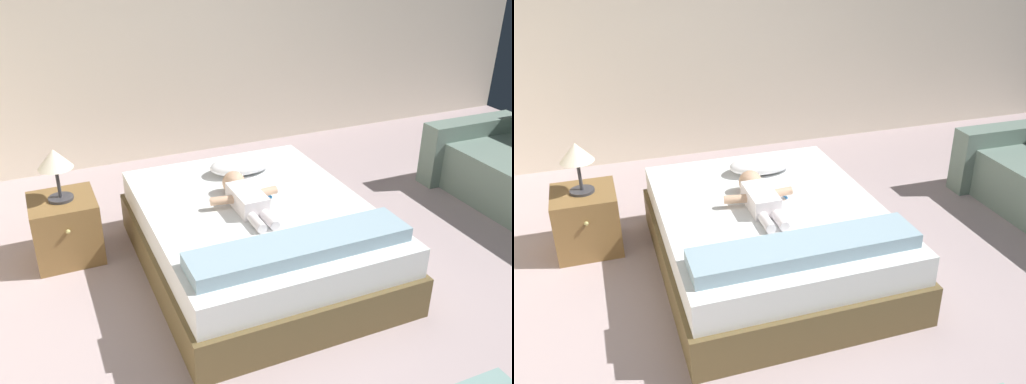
% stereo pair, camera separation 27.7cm
% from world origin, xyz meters
% --- Properties ---
extents(ground_plane, '(8.00, 8.00, 0.00)m').
position_xyz_m(ground_plane, '(0.00, 0.00, 0.00)').
color(ground_plane, '#B19C9E').
extents(wall_behind_bed, '(8.00, 0.12, 2.77)m').
position_xyz_m(wall_behind_bed, '(0.00, 3.00, 1.39)').
color(wall_behind_bed, beige).
rests_on(wall_behind_bed, ground_plane).
extents(bed, '(1.47, 1.85, 0.47)m').
position_xyz_m(bed, '(-0.19, 0.76, 0.23)').
color(bed, brown).
rests_on(bed, ground_plane).
extents(pillow, '(0.49, 0.26, 0.13)m').
position_xyz_m(pillow, '(-0.08, 1.28, 0.53)').
color(pillow, white).
rests_on(pillow, bed).
extents(baby, '(0.47, 0.66, 0.16)m').
position_xyz_m(baby, '(-0.26, 0.79, 0.53)').
color(baby, white).
rests_on(baby, bed).
extents(toothbrush, '(0.02, 0.13, 0.02)m').
position_xyz_m(toothbrush, '(-0.06, 0.88, 0.48)').
color(toothbrush, '#2983DF').
rests_on(toothbrush, bed).
extents(nightstand, '(0.44, 0.47, 0.45)m').
position_xyz_m(nightstand, '(-1.36, 1.40, 0.23)').
color(nightstand, brown).
rests_on(nightstand, ground_plane).
extents(lamp, '(0.23, 0.23, 0.37)m').
position_xyz_m(lamp, '(-1.36, 1.40, 0.73)').
color(lamp, '#333338').
rests_on(lamp, nightstand).
extents(blanket, '(1.32, 0.29, 0.09)m').
position_xyz_m(blanket, '(-0.19, 0.13, 0.51)').
color(blanket, '#8CA9B9').
rests_on(blanket, bed).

